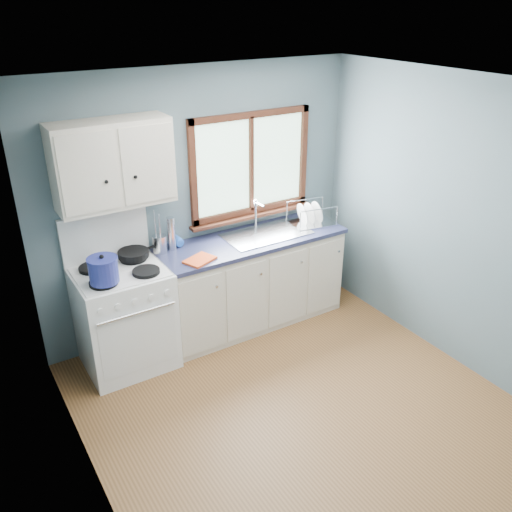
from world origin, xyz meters
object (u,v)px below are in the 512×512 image
skillet (134,254)px  utensil_crock (160,244)px  base_cabinets (251,285)px  gas_range (125,315)px  thermos (171,234)px  dish_rack (311,218)px  stockpot (103,270)px  sink (266,240)px

skillet → utensil_crock: 0.26m
base_cabinets → utensil_crock: utensil_crock is taller
gas_range → thermos: size_ratio=4.36×
thermos → dish_rack: thermos is taller
base_cabinets → stockpot: size_ratio=6.99×
gas_range → utensil_crock: (0.45, 0.18, 0.51)m
utensil_crock → dish_rack: 1.58m
base_cabinets → sink: size_ratio=2.20×
base_cabinets → stockpot: stockpot is taller
skillet → dish_rack: (1.83, -0.13, -0.01)m
gas_range → sink: bearing=0.7°
thermos → dish_rack: 1.47m
gas_range → thermos: gas_range is taller
base_cabinets → utensil_crock: size_ratio=4.53×
stockpot → dish_rack: stockpot is taller
skillet → stockpot: 0.49m
base_cabinets → skillet: 1.26m
thermos → gas_range: bearing=-162.6°
base_cabinets → utensil_crock: 1.05m
base_cabinets → skillet: (-1.12, 0.12, 0.58)m
stockpot → base_cabinets: bearing=7.5°
utensil_crock → dish_rack: size_ratio=0.85×
sink → skillet: sink is taller
sink → dish_rack: (0.53, -0.00, 0.12)m
sink → dish_rack: 0.55m
utensil_crock → dish_rack: bearing=-6.1°
sink → skillet: size_ratio=1.96×
utensil_crock → dish_rack: utensil_crock is taller
gas_range → base_cabinets: (1.31, 0.02, -0.08)m
sink → utensil_crock: (-1.04, 0.16, 0.14)m
utensil_crock → thermos: 0.14m
dish_rack → stockpot: bearing=-165.3°
skillet → sink: bearing=-18.7°
sink → stockpot: bearing=-173.3°
skillet → stockpot: stockpot is taller
stockpot → utensil_crock: size_ratio=0.65×
base_cabinets → skillet: skillet is taller
sink → stockpot: (-1.66, -0.19, 0.21)m
skillet → thermos: size_ratio=1.37×
stockpot → dish_rack: 2.20m
skillet → thermos: (0.38, 0.03, 0.09)m
base_cabinets → sink: (0.18, -0.00, 0.45)m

